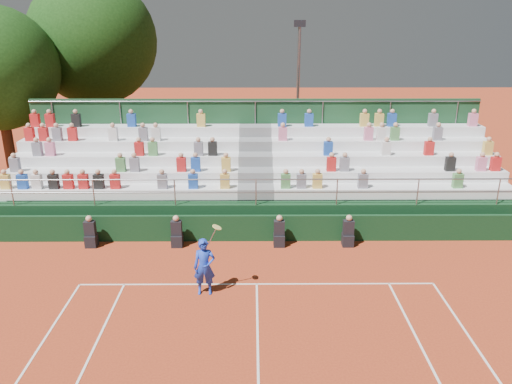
{
  "coord_description": "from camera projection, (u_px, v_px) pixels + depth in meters",
  "views": [
    {
      "loc": [
        -0.12,
        -13.62,
        7.85
      ],
      "look_at": [
        0.0,
        3.5,
        1.8
      ],
      "focal_mm": 35.0,
      "sensor_mm": 36.0,
      "label": 1
    }
  ],
  "objects": [
    {
      "name": "floodlight_mast",
      "position": [
        298.0,
        82.0,
        26.88
      ],
      "size": [
        0.6,
        0.25,
        7.66
      ],
      "color": "gray",
      "rests_on": "ground"
    },
    {
      "name": "ground",
      "position": [
        257.0,
        284.0,
        15.46
      ],
      "size": [
        90.0,
        90.0,
        0.0
      ],
      "primitive_type": "plane",
      "color": "#AD3C1C",
      "rests_on": "ground"
    },
    {
      "name": "courtside_wall",
      "position": [
        256.0,
        228.0,
        18.31
      ],
      "size": [
        20.0,
        0.15,
        1.0
      ],
      "primitive_type": "cube",
      "color": "black",
      "rests_on": "ground"
    },
    {
      "name": "grandstand",
      "position": [
        255.0,
        185.0,
        21.17
      ],
      "size": [
        20.0,
        5.2,
        4.4
      ],
      "color": "black",
      "rests_on": "ground"
    },
    {
      "name": "tree_east",
      "position": [
        93.0,
        41.0,
        27.12
      ],
      "size": [
        6.89,
        6.89,
        10.03
      ],
      "color": "#392214",
      "rests_on": "ground"
    },
    {
      "name": "line_officials",
      "position": [
        224.0,
        234.0,
        17.89
      ],
      "size": [
        9.65,
        0.4,
        1.19
      ],
      "color": "black",
      "rests_on": "ground"
    },
    {
      "name": "tennis_player",
      "position": [
        204.0,
        267.0,
        14.67
      ],
      "size": [
        0.86,
        0.45,
        2.22
      ],
      "color": "blue",
      "rests_on": "ground"
    }
  ]
}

